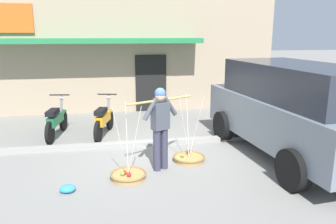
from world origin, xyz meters
The scene contains 10 objects.
ground_plane centered at (0.00, 0.00, 0.00)m, with size 90.00×90.00×0.00m, color gray.
sidewalk_curb centered at (0.00, 0.70, 0.05)m, with size 20.00×0.24×0.10m, color gray.
fruit_vendor centered at (-0.04, -0.85, 0.98)m, with size 1.38×0.70×1.70m.
fruit_basket_left_side centered at (0.64, -0.52, 0.07)m, with size 0.70×0.70×1.45m.
fruit_basket_right_side centered at (-0.72, -1.18, 0.07)m, with size 0.70×0.70×1.45m.
motorcycle_nearest_shop centered at (-2.45, 1.76, 0.45)m, with size 0.54×1.81×1.09m.
motorcycle_second_in_row centered at (-1.20, 1.63, 0.45)m, with size 0.63×1.79×1.09m.
parked_truck centered at (2.95, -0.66, 1.13)m, with size 2.47×4.95×2.10m.
storefront_building centered at (-1.50, 6.91, 2.10)m, with size 13.00×6.00×4.20m.
plastic_litter_bag centered at (-1.81, -1.56, 0.07)m, with size 0.28×0.22×0.14m, color #3393D1.
Camera 1 is at (-1.00, -7.01, 2.71)m, focal length 34.69 mm.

